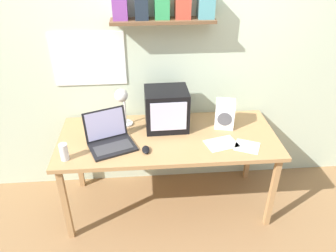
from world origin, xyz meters
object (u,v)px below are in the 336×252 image
object	(u,v)px
laptop	(109,137)
computer_mouse	(146,150)
corner_desk	(168,142)
printed_handout	(247,146)
juice_glass	(64,153)
open_notebook	(221,144)
desk_lamp	(122,100)
space_heater	(225,114)
crt_monitor	(167,109)

from	to	relation	value
laptop	computer_mouse	size ratio (longest dim) A/B	4.01
corner_desk	laptop	xyz separation A→B (m)	(-0.47, -0.08, 0.12)
computer_mouse	printed_handout	bearing A→B (deg)	-0.08
juice_glass	computer_mouse	xyz separation A→B (m)	(0.61, 0.05, -0.04)
laptop	printed_handout	xyz separation A→B (m)	(1.09, -0.13, -0.07)
open_notebook	printed_handout	bearing A→B (deg)	-16.17
computer_mouse	printed_handout	size ratio (longest dim) A/B	0.44
desk_lamp	printed_handout	xyz separation A→B (m)	(0.99, -0.38, -0.26)
printed_handout	juice_glass	bearing A→B (deg)	-177.91
laptop	desk_lamp	bearing A→B (deg)	46.10
corner_desk	space_heater	xyz separation A→B (m)	(0.50, 0.12, 0.18)
space_heater	computer_mouse	bearing A→B (deg)	-141.36
space_heater	printed_handout	size ratio (longest dim) A/B	1.02
space_heater	open_notebook	world-z (taller)	space_heater
desk_lamp	computer_mouse	distance (m)	0.49
juice_glass	crt_monitor	bearing A→B (deg)	27.39
open_notebook	space_heater	bearing A→B (deg)	73.55
laptop	juice_glass	world-z (taller)	laptop
desk_lamp	space_heater	bearing A→B (deg)	11.95
corner_desk	laptop	size ratio (longest dim) A/B	4.22
open_notebook	printed_handout	world-z (taller)	same
laptop	juice_glass	xyz separation A→B (m)	(-0.32, -0.18, -0.01)
corner_desk	desk_lamp	distance (m)	0.52
juice_glass	open_notebook	world-z (taller)	juice_glass
desk_lamp	open_notebook	world-z (taller)	desk_lamp
crt_monitor	space_heater	world-z (taller)	crt_monitor
crt_monitor	open_notebook	bearing A→B (deg)	-37.44
printed_handout	corner_desk	bearing A→B (deg)	161.71
crt_monitor	desk_lamp	bearing A→B (deg)	175.86
desk_lamp	computer_mouse	xyz separation A→B (m)	(0.18, -0.38, -0.25)
printed_handout	desk_lamp	bearing A→B (deg)	158.90
desk_lamp	open_notebook	xyz separation A→B (m)	(0.79, -0.32, -0.26)
corner_desk	desk_lamp	size ratio (longest dim) A/B	4.95
space_heater	open_notebook	bearing A→B (deg)	-92.97
space_heater	juice_glass	bearing A→B (deg)	-150.33
computer_mouse	printed_handout	xyz separation A→B (m)	(0.80, -0.00, -0.01)
corner_desk	open_notebook	world-z (taller)	open_notebook
desk_lamp	juice_glass	xyz separation A→B (m)	(-0.43, -0.43, -0.20)
printed_handout	computer_mouse	bearing A→B (deg)	179.92
space_heater	computer_mouse	world-z (taller)	space_heater
crt_monitor	space_heater	distance (m)	0.50
crt_monitor	juice_glass	world-z (taller)	crt_monitor
open_notebook	corner_desk	bearing A→B (deg)	160.75
corner_desk	crt_monitor	world-z (taller)	crt_monitor
crt_monitor	laptop	distance (m)	0.54
corner_desk	printed_handout	world-z (taller)	printed_handout
corner_desk	computer_mouse	distance (m)	0.29
crt_monitor	computer_mouse	world-z (taller)	crt_monitor
juice_glass	space_heater	bearing A→B (deg)	16.19
crt_monitor	laptop	bearing A→B (deg)	-155.16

